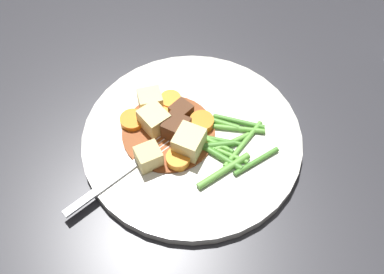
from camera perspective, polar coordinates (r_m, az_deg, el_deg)
The scene contains 28 objects.
ground_plane at distance 0.66m, azimuth 0.00°, elevation -0.67°, with size 3.00×3.00×0.00m, color #2D2D33.
dinner_plate at distance 0.66m, azimuth 0.00°, elevation -0.34°, with size 0.29×0.29×0.01m, color white.
stew_sauce at distance 0.66m, azimuth -2.59°, elevation 0.85°, with size 0.12×0.12×0.00m, color brown.
carrot_slice_0 at distance 0.66m, azimuth 1.11°, elevation 1.67°, with size 0.03×0.03×0.01m, color orange.
carrot_slice_1 at distance 0.67m, azimuth -2.68°, elevation 2.57°, with size 0.03×0.03×0.01m, color orange.
carrot_slice_2 at distance 0.68m, azimuth -2.45°, elevation 4.14°, with size 0.03×0.03×0.01m, color orange.
carrot_slice_3 at distance 0.62m, azimuth -1.61°, elevation -2.55°, with size 0.03×0.03×0.01m, color orange.
carrot_slice_4 at distance 0.66m, azimuth -6.81°, elevation 1.87°, with size 0.03×0.03×0.01m, color orange.
potato_chunk_0 at distance 0.63m, azimuth -0.34°, elevation -0.63°, with size 0.03×0.04×0.03m, color #EAD68C.
potato_chunk_1 at distance 0.65m, azimuth -4.34°, elevation 1.93°, with size 0.03×0.03×0.03m, color #EAD68C.
potato_chunk_2 at distance 0.67m, azimuth -4.78°, elevation 4.16°, with size 0.03×0.03×0.03m, color #EAD68C.
potato_chunk_3 at distance 0.62m, azimuth -4.95°, elevation -2.26°, with size 0.03×0.03×0.03m, color #E5CC7A.
meat_chunk_0 at distance 0.66m, azimuth -1.24°, elevation 2.99°, with size 0.02×0.03×0.02m, color #56331E.
meat_chunk_1 at distance 0.64m, azimuth -1.85°, elevation 0.88°, with size 0.03×0.03×0.03m, color #56331E.
green_bean_0 at distance 0.66m, azimuth 2.32°, elevation 1.93°, with size 0.01×0.01×0.07m, color #599E38.
green_bean_1 at distance 0.66m, azimuth 4.67°, elevation 1.01°, with size 0.01×0.01×0.08m, color #66AD42.
green_bean_2 at distance 0.62m, azimuth 3.62°, elevation -3.85°, with size 0.01×0.01×0.08m, color #66AD42.
green_bean_3 at distance 0.64m, azimuth 3.31°, elevation -1.64°, with size 0.01×0.01×0.07m, color #66AD42.
green_bean_4 at distance 0.63m, azimuth 7.32°, elevation -2.77°, with size 0.01×0.01×0.07m, color #4C8E33.
green_bean_5 at distance 0.64m, azimuth 5.84°, elevation -0.82°, with size 0.01×0.01×0.08m, color #66AD42.
green_bean_6 at distance 0.64m, azimuth 1.45°, elevation -1.06°, with size 0.01×0.01×0.08m, color #4C8E33.
green_bean_7 at distance 0.64m, azimuth 3.31°, elevation -0.61°, with size 0.01×0.01×0.06m, color #4C8E33.
green_bean_8 at distance 0.65m, azimuth 4.63°, elevation -0.26°, with size 0.01×0.01×0.05m, color #66AD42.
green_bean_9 at distance 0.64m, azimuth 1.16°, elevation -0.39°, with size 0.01×0.01×0.08m, color #599E38.
green_bean_10 at distance 0.63m, azimuth 2.62°, elevation -1.86°, with size 0.01×0.01×0.08m, color #4C8E33.
green_bean_11 at distance 0.66m, azimuth 5.34°, elevation 1.76°, with size 0.01×0.01×0.07m, color #4C8E33.
green_bean_12 at distance 0.65m, azimuth 1.78°, elevation -0.22°, with size 0.01×0.01×0.08m, color #4C8E33.
fork at distance 0.63m, azimuth -7.36°, elevation -3.63°, with size 0.12×0.15×0.00m.
Camera 1 is at (-0.07, 0.36, 0.55)m, focal length 46.88 mm.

